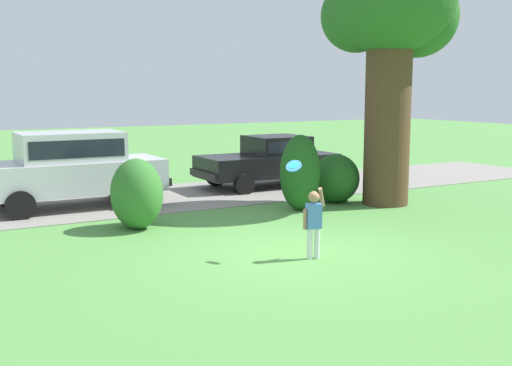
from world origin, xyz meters
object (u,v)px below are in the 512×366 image
(parked_sedan, at_px, (270,159))
(parked_suv, at_px, (71,166))
(oak_tree_large, at_px, (391,18))
(child_thrower, at_px, (314,219))
(frisbee, at_px, (294,166))

(parked_sedan, relative_size, parked_suv, 0.94)
(oak_tree_large, relative_size, parked_suv, 1.41)
(oak_tree_large, xyz_separation_m, parked_sedan, (-1.20, 3.93, -3.91))
(parked_suv, height_order, child_thrower, parked_suv)
(oak_tree_large, bearing_deg, child_thrower, -143.11)
(parked_sedan, height_order, child_thrower, parked_sedan)
(parked_suv, bearing_deg, frisbee, -71.50)
(parked_suv, distance_m, child_thrower, 7.45)
(oak_tree_large, xyz_separation_m, child_thrower, (-4.84, -3.63, -4.05))
(oak_tree_large, distance_m, parked_suv, 8.89)
(parked_sedan, bearing_deg, frisbee, -118.10)
(child_thrower, bearing_deg, oak_tree_large, 36.89)
(oak_tree_large, bearing_deg, parked_suv, 155.36)
(oak_tree_large, relative_size, frisbee, 21.93)
(parked_sedan, relative_size, child_thrower, 3.44)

